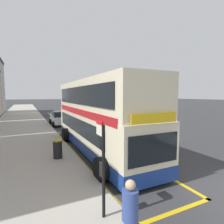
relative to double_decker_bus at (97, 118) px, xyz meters
name	(u,v)px	position (x,y,z in m)	size (l,w,h in m)	color
ground_plane	(63,113)	(2.46, 24.79, -2.07)	(260.00, 260.00, 0.00)	#333335
pavement_near	(22,115)	(-4.54, 24.79, -2.00)	(6.00, 76.00, 0.14)	#A39E93
double_decker_bus	(97,118)	(0.00, 0.00, 0.00)	(3.17, 11.33, 4.40)	beige
bus_bay_markings	(97,150)	(-0.04, -0.03, -2.06)	(3.00, 13.78, 0.01)	gold
bus_stop_sign	(102,161)	(-2.22, -6.21, -0.36)	(0.09, 0.51, 2.66)	black
parked_car_white_kerbside	(60,118)	(-0.40, 11.21, -1.27)	(2.09, 4.20, 1.62)	silver
parked_car_maroon_far	(91,113)	(5.24, 16.21, -1.27)	(2.09, 4.20, 1.62)	maroon
pedestrian_waiting_near_sign	(130,215)	(-2.21, -7.66, -1.02)	(0.34, 0.34, 1.66)	#33478C
litter_bin	(58,149)	(-2.58, -0.85, -1.42)	(0.50, 0.50, 1.01)	black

